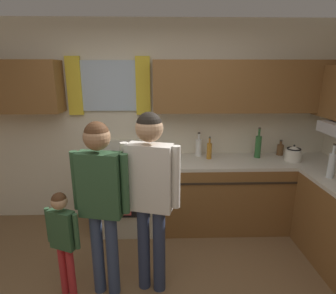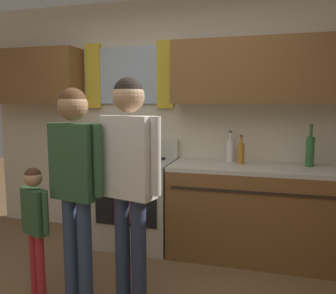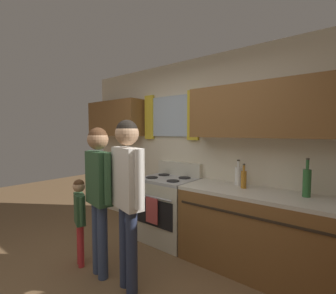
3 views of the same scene
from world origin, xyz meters
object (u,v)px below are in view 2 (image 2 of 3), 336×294
bottle_wine_green (310,151)px  bottle_milk_white (230,150)px  bottle_oil_amber (241,153)px  small_child (35,216)px  adult_holding_child (75,170)px  stove_oven (137,200)px  adult_in_plaid (129,166)px

bottle_wine_green → bottle_milk_white: (-0.75, 0.09, -0.03)m
bottle_oil_amber → small_child: 1.94m
bottle_oil_amber → adult_holding_child: adult_holding_child is taller
bottle_milk_white → stove_oven: bearing=-168.1°
stove_oven → adult_holding_child: size_ratio=0.69×
bottle_oil_amber → bottle_milk_white: bottle_milk_white is taller
bottle_milk_white → small_child: (-1.34, -1.35, -0.39)m
adult_in_plaid → bottle_oil_amber: bearing=58.7°
stove_oven → bottle_oil_amber: (1.06, 0.07, 0.54)m
stove_oven → bottle_milk_white: bottle_milk_white is taller
bottle_milk_white → small_child: bottle_milk_white is taller
bottle_wine_green → adult_holding_child: adult_holding_child is taller
adult_in_plaid → small_child: 0.87m
stove_oven → bottle_wine_green: (1.70, 0.11, 0.58)m
adult_holding_child → adult_in_plaid: size_ratio=0.96×
stove_oven → bottle_milk_white: (0.95, 0.20, 0.55)m
bottle_oil_amber → adult_in_plaid: 1.36m
bottle_milk_white → adult_holding_child: 1.66m
bottle_milk_white → adult_in_plaid: (-0.59, -1.29, 0.03)m
bottle_wine_green → adult_holding_child: size_ratio=0.25×
bottle_oil_amber → bottle_milk_white: 0.18m
small_child → bottle_wine_green: bearing=31.0°
adult_in_plaid → adult_holding_child: bearing=-175.3°
adult_in_plaid → bottle_wine_green: bearing=41.8°
stove_oven → bottle_milk_white: bearing=11.9°
stove_oven → adult_in_plaid: adult_in_plaid is taller
adult_holding_child → small_child: size_ratio=1.58×
bottle_wine_green → bottle_oil_amber: (-0.63, -0.04, -0.04)m
bottle_oil_amber → adult_holding_child: bearing=-133.2°
bottle_wine_green → small_child: size_ratio=0.39×
bottle_wine_green → bottle_milk_white: 0.76m
bottle_wine_green → adult_in_plaid: 1.79m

